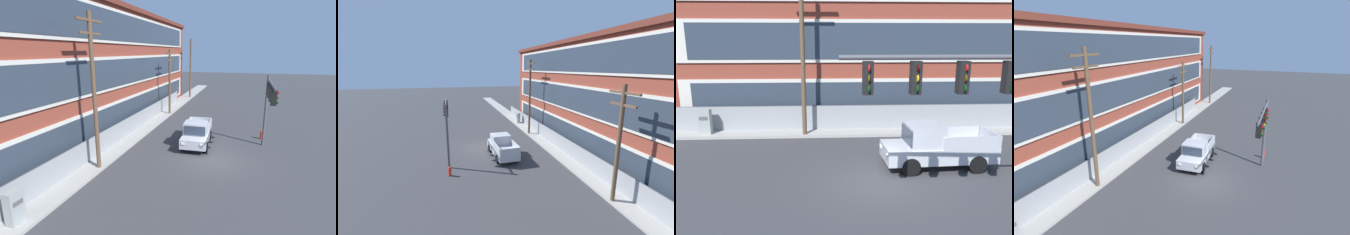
{
  "view_description": "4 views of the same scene",
  "coord_description": "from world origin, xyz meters",
  "views": [
    {
      "loc": [
        -16.82,
        -1.87,
        7.26
      ],
      "look_at": [
        0.77,
        3.43,
        2.64
      ],
      "focal_mm": 28.0,
      "sensor_mm": 36.0,
      "label": 1
    },
    {
      "loc": [
        23.02,
        -3.14,
        8.45
      ],
      "look_at": [
        1.65,
        2.37,
        3.56
      ],
      "focal_mm": 24.0,
      "sensor_mm": 36.0,
      "label": 2
    },
    {
      "loc": [
        -2.0,
        -12.22,
        5.74
      ],
      "look_at": [
        -1.15,
        4.46,
        1.71
      ],
      "focal_mm": 35.0,
      "sensor_mm": 36.0,
      "label": 3
    },
    {
      "loc": [
        -16.09,
        -4.7,
        9.71
      ],
      "look_at": [
        2.36,
        2.79,
        3.94
      ],
      "focal_mm": 28.0,
      "sensor_mm": 36.0,
      "label": 4
    }
  ],
  "objects": [
    {
      "name": "ground_plane",
      "position": [
        0.0,
        0.0,
        0.0
      ],
      "size": [
        160.0,
        160.0,
        0.0
      ],
      "primitive_type": "plane",
      "color": "#38383A"
    },
    {
      "name": "utility_pole_near_corner",
      "position": [
        -3.38,
        6.74,
        5.21
      ],
      "size": [
        2.48,
        0.26,
        9.46
      ],
      "color": "brown",
      "rests_on": "ground"
    },
    {
      "name": "brick_mill_building",
      "position": [
        6.3,
        14.1,
        5.62
      ],
      "size": [
        38.57,
        11.9,
        11.22
      ],
      "color": "brown",
      "rests_on": "ground"
    },
    {
      "name": "chain_link_fence",
      "position": [
        1.98,
        7.87,
        0.86
      ],
      "size": [
        36.12,
        0.06,
        1.68
      ],
      "color": "gray",
      "rests_on": "ground"
    },
    {
      "name": "traffic_signal_mast",
      "position": [
        2.18,
        -3.41,
        4.17
      ],
      "size": [
        6.13,
        0.43,
        5.55
      ],
      "color": "#4C4C51",
      "rests_on": "ground"
    },
    {
      "name": "pickup_truck_silver",
      "position": [
        2.86,
        1.66,
        0.95
      ],
      "size": [
        5.09,
        2.2,
        2.02
      ],
      "color": "#B2B5BA",
      "rests_on": "ground"
    },
    {
      "name": "sidewalk_building_side",
      "position": [
        0.0,
        7.44,
        0.08
      ],
      "size": [
        80.0,
        2.01,
        0.16
      ],
      "primitive_type": "cube",
      "color": "#9E9B93",
      "rests_on": "ground"
    },
    {
      "name": "electrical_cabinet",
      "position": [
        -9.34,
        7.15,
        0.83
      ],
      "size": [
        0.71,
        0.48,
        1.66
      ],
      "color": "#939993",
      "rests_on": "ground"
    }
  ]
}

